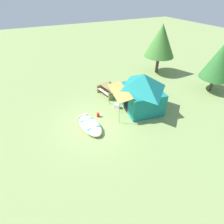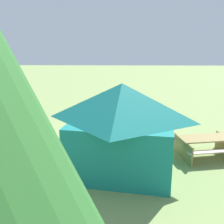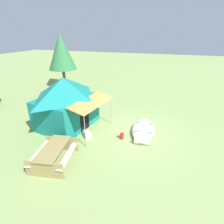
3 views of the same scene
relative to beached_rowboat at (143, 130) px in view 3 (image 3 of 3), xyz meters
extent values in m
plane|color=#839A58|center=(-0.20, 0.60, -0.21)|extent=(80.00, 80.00, 0.00)
ellipsoid|color=beige|center=(0.01, 0.00, -0.01)|extent=(2.68, 1.47, 0.40)
ellipsoid|color=#4E4B43|center=(0.01, 0.00, 0.02)|extent=(2.46, 1.30, 0.15)
cube|color=#3FB6A0|center=(0.52, 0.05, 0.15)|extent=(0.23, 0.94, 0.04)
cube|color=#3FB6A0|center=(-0.50, -0.05, 0.15)|extent=(0.23, 0.94, 0.04)
cube|color=beige|center=(-1.16, -0.11, 0.01)|extent=(0.16, 0.79, 0.31)
cube|color=#177A76|center=(-0.48, 4.49, 0.67)|extent=(3.51, 3.03, 1.75)
pyramid|color=#177A76|center=(-0.48, 4.49, 2.13)|extent=(3.79, 3.28, 1.17)
cube|color=black|center=(-0.69, 3.22, 0.53)|extent=(0.75, 0.16, 1.40)
cube|color=#B98D42|center=(-0.78, 2.70, 1.59)|extent=(2.96, 1.52, 0.22)
cylinder|color=gray|center=(0.44, 2.04, 0.62)|extent=(0.04, 0.04, 1.66)
cylinder|color=gray|center=(-2.15, 2.47, 0.62)|extent=(0.04, 0.04, 1.66)
cube|color=olive|center=(-3.61, 3.24, 0.52)|extent=(2.08, 1.18, 0.04)
cube|color=beige|center=(-3.49, 2.61, 0.26)|extent=(1.97, 0.61, 0.04)
cube|color=beige|center=(-3.73, 3.88, 0.26)|extent=(1.97, 0.61, 0.04)
cube|color=olive|center=(-4.47, 3.09, 0.14)|extent=(0.34, 1.53, 0.71)
cube|color=olive|center=(-2.75, 3.40, 0.14)|extent=(0.34, 1.53, 0.71)
cube|color=silver|center=(-1.34, 2.79, -0.04)|extent=(0.54, 0.54, 0.34)
cylinder|color=red|center=(-0.91, 0.98, -0.05)|extent=(0.25, 0.25, 0.33)
cylinder|color=brown|center=(6.75, 9.19, 0.67)|extent=(0.28, 0.28, 1.77)
cone|color=#2F703F|center=(6.75, 9.19, 3.22)|extent=(2.68, 2.68, 3.33)
camera|label=1|loc=(9.13, -2.84, 7.86)|focal=28.52mm
camera|label=2|loc=(-0.38, 12.28, 3.85)|focal=41.52mm
camera|label=3|loc=(-8.62, -1.02, 4.95)|focal=28.33mm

